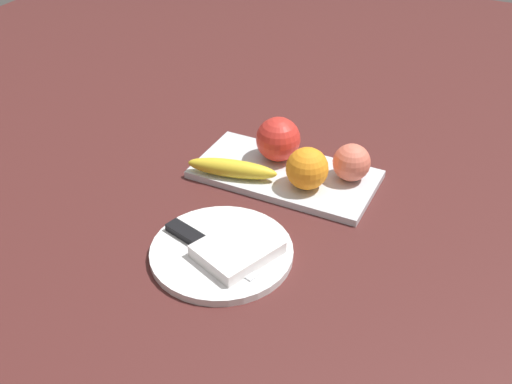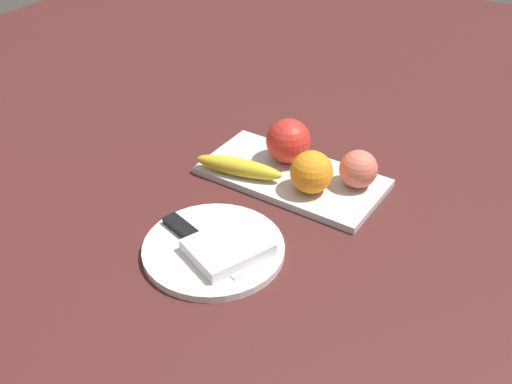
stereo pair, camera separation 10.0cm
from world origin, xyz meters
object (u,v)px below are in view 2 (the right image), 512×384
at_px(banana, 239,167).
at_px(dinner_plate, 214,249).
at_px(orange_near_apple, 311,172).
at_px(folded_napkin, 228,247).
at_px(apple, 288,141).
at_px(peach, 358,169).
at_px(fruit_tray, 292,177).
at_px(knife, 191,236).

relative_size(banana, dinner_plate, 0.74).
bearing_deg(orange_near_apple, folded_napkin, -96.71).
xyz_separation_m(apple, peach, (0.14, -0.00, -0.01)).
distance_m(banana, peach, 0.21).
xyz_separation_m(fruit_tray, apple, (-0.03, 0.03, 0.05)).
bearing_deg(fruit_tray, banana, -144.61).
bearing_deg(folded_napkin, orange_near_apple, 83.29).
bearing_deg(dinner_plate, banana, 113.31).
distance_m(apple, knife, 0.28).
bearing_deg(dinner_plate, apple, 96.35).
distance_m(apple, dinner_plate, 0.28).
height_order(banana, knife, banana).
distance_m(fruit_tray, folded_napkin, 0.24).
bearing_deg(peach, dinner_plate, -112.74).
bearing_deg(banana, apple, 49.42).
distance_m(peach, knife, 0.32).
xyz_separation_m(dinner_plate, knife, (-0.04, -0.00, 0.01)).
xyz_separation_m(banana, dinner_plate, (0.08, -0.18, -0.02)).
distance_m(orange_near_apple, folded_napkin, 0.22).
bearing_deg(orange_near_apple, knife, -113.25).
relative_size(apple, banana, 0.50).
bearing_deg(orange_near_apple, apple, 143.18).
bearing_deg(folded_napkin, peach, 72.41).
distance_m(fruit_tray, orange_near_apple, 0.07).
height_order(fruit_tray, banana, banana).
bearing_deg(orange_near_apple, fruit_tray, 152.56).
bearing_deg(fruit_tray, knife, -99.42).
distance_m(peach, dinner_plate, 0.30).
height_order(apple, dinner_plate, apple).
xyz_separation_m(peach, dinner_plate, (-0.11, -0.27, -0.04)).
xyz_separation_m(banana, peach, (0.19, 0.09, 0.02)).
bearing_deg(knife, dinner_plate, 21.21).
height_order(orange_near_apple, dinner_plate, orange_near_apple).
bearing_deg(knife, apple, 103.30).
relative_size(banana, peach, 2.45).
distance_m(fruit_tray, apple, 0.07).
relative_size(peach, dinner_plate, 0.30).
height_order(folded_napkin, knife, folded_napkin).
distance_m(dinner_plate, knife, 0.04).
relative_size(fruit_tray, orange_near_apple, 4.41).
distance_m(banana, folded_napkin, 0.21).
height_order(banana, folded_napkin, banana).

